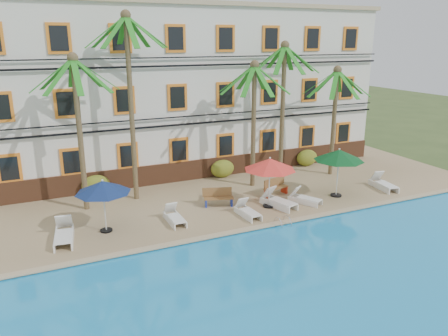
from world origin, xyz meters
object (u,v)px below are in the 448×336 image
lounger_f (383,184)px  umbrella_green (339,155)px  palm_e (335,105)px  bench_right (275,187)px  lounger_a (64,234)px  pool_ladder (283,224)px  lounger_d (278,201)px  umbrella_blue (103,187)px  lounger_e (304,198)px  palm_c (254,107)px  bench_left (219,197)px  lounger_b (174,217)px  lounger_c (247,211)px  palm_a (78,112)px  umbrella_red (270,164)px  palm_d (283,93)px  palm_b (130,85)px

lounger_f → umbrella_green: bearing=177.9°
palm_e → bench_right: bearing=-159.7°
umbrella_green → lounger_a: 14.07m
pool_ladder → lounger_d: bearing=64.6°
bench_right → palm_e: bearing=20.3°
umbrella_blue → lounger_e: (9.97, -0.71, -1.79)m
palm_c → pool_ladder: palm_c is taller
palm_e → bench_left: bearing=-166.4°
lounger_b → umbrella_blue: bearing=174.2°
lounger_c → palm_a: bearing=148.8°
umbrella_red → lounger_d: 1.98m
lounger_b → palm_e: bearing=15.7°
palm_c → bench_right: 4.56m
umbrella_green → lounger_f: (3.20, -0.12, -1.98)m
palm_e → lounger_c: size_ratio=3.87×
pool_ladder → bench_right: bearing=64.5°
palm_c → bench_right: bearing=-79.7°
palm_d → lounger_b: (-8.11, -3.95, -4.90)m
umbrella_green → palm_e: bearing=56.8°
palm_a → lounger_f: size_ratio=3.81×
bench_left → lounger_d: bearing=-27.2°
palm_b → palm_c: 6.82m
palm_c → lounger_e: bearing=-72.8°
palm_a → bench_left: (6.19, -2.33, -4.41)m
palm_b → lounger_b: palm_b is taller
palm_d → bench_left: palm_d is taller
lounger_c → lounger_d: 2.05m
palm_c → lounger_b: size_ratio=4.06×
palm_d → lounger_b: 10.27m
palm_a → pool_ladder: palm_a is taller
palm_b → palm_e: bearing=-3.1°
umbrella_red → lounger_f: size_ratio=1.31×
lounger_d → umbrella_green: bearing=0.5°
palm_c → lounger_f: size_ratio=3.55×
palm_a → umbrella_red: size_ratio=2.91×
lounger_c → lounger_f: bearing=2.5°
palm_c → palm_e: bearing=-0.3°
lounger_b → lounger_d: size_ratio=0.82×
palm_c → lounger_a: palm_c is taller
palm_e → lounger_c: bearing=-153.6°
bench_right → lounger_d: bearing=-115.6°
umbrella_red → lounger_e: size_ratio=1.46×
palm_a → umbrella_red: bearing=-22.7°
umbrella_blue → umbrella_green: (12.14, -0.55, 0.22)m
umbrella_blue → lounger_f: 15.46m
umbrella_green → pool_ladder: 5.53m
umbrella_red → bench_right: umbrella_red is taller
umbrella_green → lounger_b: (-9.08, 0.24, -2.01)m
lounger_d → bench_right: 1.72m
palm_b → bench_right: size_ratio=6.05×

